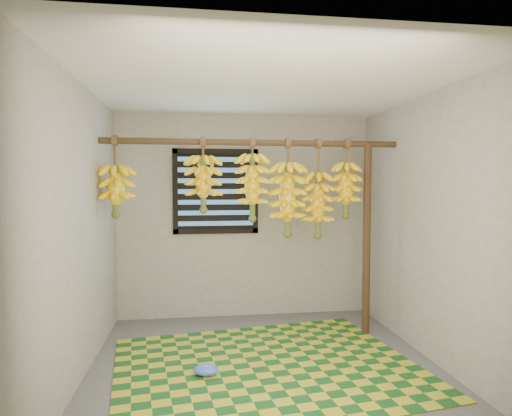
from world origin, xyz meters
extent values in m
cube|color=#535353|center=(0.00, 0.00, -0.01)|extent=(3.00, 3.00, 0.01)
cube|color=silver|center=(0.00, 0.00, 2.40)|extent=(3.00, 3.00, 0.01)
cube|color=gray|center=(0.00, 1.50, 1.20)|extent=(3.00, 0.01, 2.40)
cube|color=gray|center=(-1.50, 0.00, 1.20)|extent=(0.01, 3.00, 2.40)
cube|color=gray|center=(1.50, 0.00, 1.20)|extent=(0.01, 3.00, 2.40)
cube|color=black|center=(-0.35, 1.48, 1.50)|extent=(1.00, 0.04, 1.00)
cylinder|color=#45331E|center=(0.00, 0.70, 2.00)|extent=(3.00, 0.06, 0.06)
cylinder|color=#45331E|center=(1.20, 0.70, 1.00)|extent=(0.08, 0.08, 2.00)
cube|color=#17501C|center=(0.02, -0.01, 0.01)|extent=(2.80, 2.37, 0.01)
ellipsoid|color=#4063EE|center=(-0.51, -0.12, 0.05)|extent=(0.24, 0.20, 0.09)
cylinder|color=brown|center=(-1.35, 0.70, 1.88)|extent=(0.02, 0.02, 0.30)
cylinder|color=#4C5923|center=(-1.35, 0.70, 1.54)|extent=(0.06, 0.06, 0.45)
cylinder|color=brown|center=(-0.51, 0.70, 1.93)|extent=(0.02, 0.02, 0.19)
cylinder|color=#4C5923|center=(-0.51, 0.70, 1.61)|extent=(0.06, 0.06, 0.52)
cylinder|color=brown|center=(0.35, 0.70, 1.90)|extent=(0.02, 0.02, 0.26)
cylinder|color=#4C5923|center=(0.35, 0.70, 1.45)|extent=(0.06, 0.06, 0.70)
cylinder|color=brown|center=(-0.02, 0.70, 1.94)|extent=(0.02, 0.02, 0.17)
cylinder|color=#4C5923|center=(-0.02, 0.70, 1.57)|extent=(0.06, 0.06, 0.63)
cylinder|color=brown|center=(0.67, 0.70, 1.85)|extent=(0.02, 0.02, 0.35)
cylinder|color=#4C5923|center=(0.67, 0.70, 1.39)|extent=(0.06, 0.06, 0.64)
cylinder|color=brown|center=(0.97, 0.70, 1.91)|extent=(0.02, 0.02, 0.25)
cylinder|color=#4C5923|center=(0.97, 0.70, 1.54)|extent=(0.06, 0.06, 0.54)
camera|label=1|loc=(-0.57, -3.58, 1.57)|focal=30.00mm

